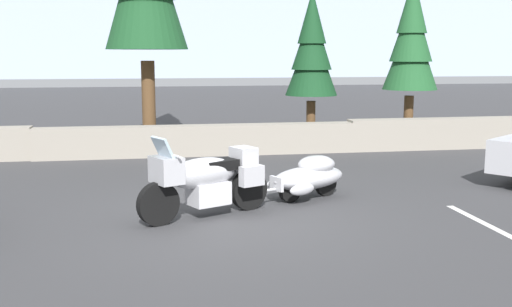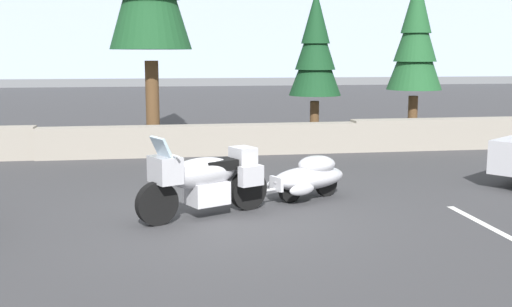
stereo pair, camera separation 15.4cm
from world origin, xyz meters
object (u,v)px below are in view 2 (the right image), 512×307
pine_tree_secondary (416,39)px  pine_tree_far_right (315,49)px  touring_motorcycle (204,178)px  car_shaped_trailer (309,176)px

pine_tree_secondary → pine_tree_far_right: 2.84m
touring_motorcycle → car_shaped_trailer: bearing=25.9°
touring_motorcycle → pine_tree_secondary: 9.90m
car_shaped_trailer → pine_tree_far_right: (1.71, 6.37, 2.27)m
car_shaped_trailer → pine_tree_secondary: 8.09m
touring_motorcycle → pine_tree_far_right: bearing=63.6°
car_shaped_trailer → pine_tree_far_right: pine_tree_far_right is taller
touring_motorcycle → pine_tree_far_right: size_ratio=0.50×
pine_tree_secondary → touring_motorcycle: bearing=-132.2°
touring_motorcycle → pine_tree_secondary: size_ratio=0.45×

